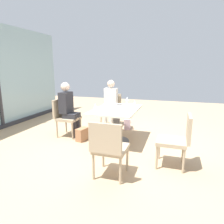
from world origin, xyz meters
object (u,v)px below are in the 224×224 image
object	(u,v)px
person_near_window	(69,107)
coffee_cup	(109,105)
chair_far_right	(112,108)
wine_glass_1	(104,106)
chair_side_end	(109,146)
chair_near_window	(65,115)
person_far_right	(110,101)
wine_glass_3	(95,106)
dining_table_main	(116,117)
handbag_0	(82,134)
cell_phone_on_table	(120,105)
wine_glass_0	(127,99)
chair_front_left	(178,137)
handbag_1	(127,123)
wine_glass_4	(127,104)
wine_glass_2	(135,102)

from	to	relation	value
person_near_window	coffee_cup	xyz separation A→B (m)	(0.12, -0.95, 0.08)
chair_far_right	wine_glass_1	size ratio (longest dim) A/B	4.70
chair_side_end	chair_near_window	bearing A→B (deg)	47.17
person_far_right	chair_near_window	bearing A→B (deg)	144.71
person_near_window	wine_glass_3	xyz separation A→B (m)	(-0.49, -0.88, 0.16)
chair_side_end	person_far_right	xyz separation A→B (m)	(2.56, 0.83, 0.20)
dining_table_main	chair_near_window	world-z (taller)	chair_near_window
handbag_0	chair_side_end	bearing A→B (deg)	-127.89
chair_side_end	wine_glass_3	size ratio (longest dim) A/B	4.70
person_far_right	cell_phone_on_table	distance (m)	0.79
chair_side_end	wine_glass_0	distance (m)	2.08
chair_front_left	chair_side_end	bearing A→B (deg)	126.17
dining_table_main	cell_phone_on_table	bearing A→B (deg)	6.51
wine_glass_3	person_near_window	bearing A→B (deg)	60.80
cell_phone_on_table	handbag_1	size ratio (longest dim) A/B	0.48
wine_glass_4	wine_glass_0	bearing A→B (deg)	13.50
wine_glass_4	cell_phone_on_table	bearing A→B (deg)	29.72
dining_table_main	chair_near_window	size ratio (longest dim) A/B	1.52
chair_near_window	coffee_cup	distance (m)	1.10
handbag_1	chair_far_right	bearing A→B (deg)	52.43
handbag_0	wine_glass_0	bearing A→B (deg)	-35.53
wine_glass_3	cell_phone_on_table	distance (m)	0.96
chair_front_left	person_far_right	size ratio (longest dim) A/B	0.69
wine_glass_2	wine_glass_3	size ratio (longest dim) A/B	1.00
chair_near_window	handbag_0	xyz separation A→B (m)	(-0.19, -0.53, -0.36)
wine_glass_1	chair_near_window	bearing A→B (deg)	68.83
cell_phone_on_table	handbag_1	xyz separation A→B (m)	(0.56, -0.05, -0.59)
chair_near_window	coffee_cup	bearing A→B (deg)	-83.46
cell_phone_on_table	handbag_1	bearing A→B (deg)	-14.79
wine_glass_1	cell_phone_on_table	size ratio (longest dim) A/B	1.28
chair_near_window	wine_glass_0	distance (m)	1.51
chair_far_right	wine_glass_2	world-z (taller)	wine_glass_2
person_far_right	coffee_cup	bearing A→B (deg)	-163.00
coffee_cup	cell_phone_on_table	bearing A→B (deg)	-26.69
wine_glass_3	cell_phone_on_table	bearing A→B (deg)	-13.92
cell_phone_on_table	coffee_cup	bearing A→B (deg)	144.05
chair_side_end	wine_glass_1	xyz separation A→B (m)	(1.04, 0.46, 0.37)
chair_side_end	cell_phone_on_table	distance (m)	1.97
dining_table_main	chair_far_right	xyz separation A→B (m)	(1.19, 0.50, -0.05)
wine_glass_3	handbag_0	world-z (taller)	wine_glass_3
person_far_right	chair_far_right	bearing A→B (deg)	0.00
dining_table_main	person_far_right	size ratio (longest dim) A/B	1.05
wine_glass_1	wine_glass_3	size ratio (longest dim) A/B	1.00
wine_glass_0	wine_glass_2	size ratio (longest dim) A/B	1.00
coffee_cup	chair_near_window	bearing A→B (deg)	96.54
chair_near_window	wine_glass_4	distance (m)	1.56
wine_glass_3	chair_far_right	bearing A→B (deg)	7.50
chair_front_left	handbag_1	distance (m)	2.22
wine_glass_4	handbag_0	size ratio (longest dim) A/B	0.62
chair_side_end	handbag_1	xyz separation A→B (m)	(2.48, 0.33, -0.36)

